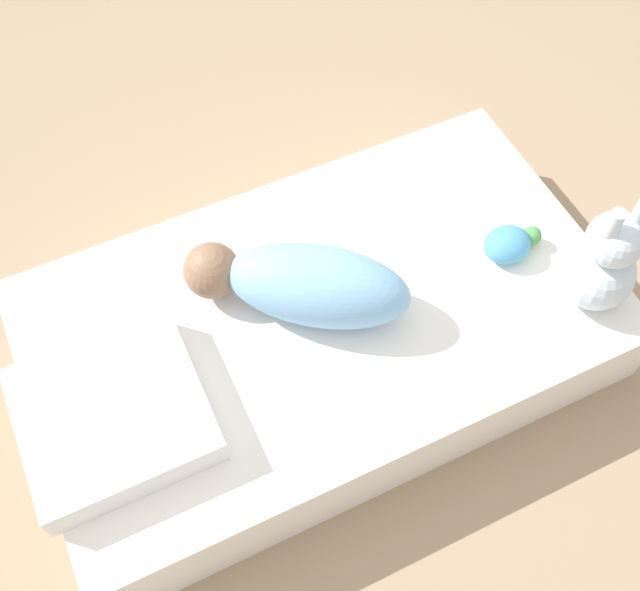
% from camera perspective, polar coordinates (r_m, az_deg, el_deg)
% --- Properties ---
extents(ground_plane, '(12.00, 12.00, 0.00)m').
position_cam_1_polar(ground_plane, '(1.94, 0.15, -4.22)').
color(ground_plane, '#9E8466').
extents(bed_mattress, '(1.37, 0.80, 0.22)m').
position_cam_1_polar(bed_mattress, '(1.85, 0.16, -2.65)').
color(bed_mattress, white).
rests_on(bed_mattress, ground_plane).
extents(swaddled_baby, '(0.49, 0.41, 0.18)m').
position_cam_1_polar(swaddled_baby, '(1.68, -1.33, 0.92)').
color(swaddled_baby, '#7FB7E5').
rests_on(swaddled_baby, bed_mattress).
extents(pillow, '(0.38, 0.36, 0.08)m').
position_cam_1_polar(pillow, '(1.64, -15.46, -8.74)').
color(pillow, white).
rests_on(pillow, bed_mattress).
extents(bunny_plush, '(0.17, 0.17, 0.32)m').
position_cam_1_polar(bunny_plush, '(1.78, 20.68, 2.31)').
color(bunny_plush, silver).
rests_on(bunny_plush, bed_mattress).
extents(turtle_plush, '(0.16, 0.10, 0.08)m').
position_cam_1_polar(turtle_plush, '(1.86, 14.25, 3.86)').
color(turtle_plush, '#4C99C6').
rests_on(turtle_plush, bed_mattress).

